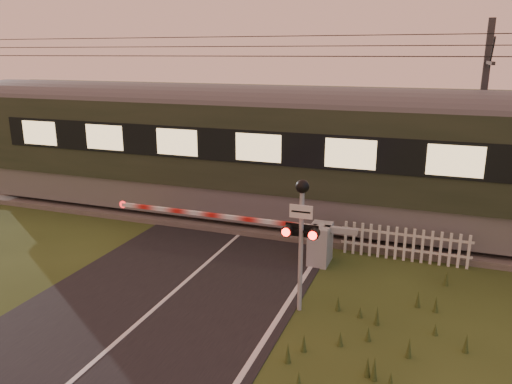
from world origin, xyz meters
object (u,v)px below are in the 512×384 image
at_px(crossing_signal, 301,222).
at_px(boom_gate, 306,240).
at_px(picket_fence, 405,244).
at_px(catenary_mast, 480,121).

bearing_deg(crossing_signal, boom_gate, 101.69).
bearing_deg(boom_gate, picket_fence, 20.65).
distance_m(boom_gate, crossing_signal, 3.15).
distance_m(crossing_signal, picket_fence, 4.50).
height_order(boom_gate, catenary_mast, catenary_mast).
distance_m(crossing_signal, catenary_mast, 8.81).
bearing_deg(catenary_mast, crossing_signal, -116.03).
height_order(crossing_signal, catenary_mast, catenary_mast).
distance_m(boom_gate, catenary_mast, 7.29).
height_order(boom_gate, picket_fence, boom_gate).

